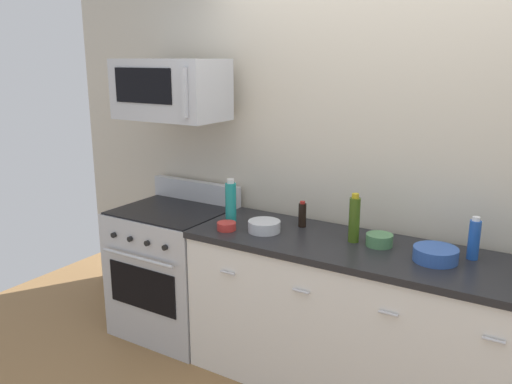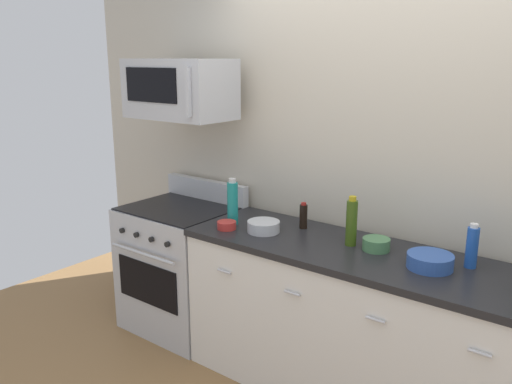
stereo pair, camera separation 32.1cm
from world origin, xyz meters
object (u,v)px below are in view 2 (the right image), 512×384
bottle_olive_oil (352,222)px  bowl_red_small (227,225)px  range_oven (181,266)px  bowl_green_glaze (376,244)px  bottle_soy_sauce_dark (303,216)px  bottle_sparkling_teal (233,202)px  bowl_blue_mixing (430,260)px  bowl_steel_prep (264,226)px  bottle_soda_blue (472,247)px  microwave (180,89)px

bottle_olive_oil → bowl_red_small: bottle_olive_oil is taller
range_oven → bowl_green_glaze: bearing=2.7°
range_oven → bottle_soy_sauce_dark: 1.10m
bottle_soy_sauce_dark → bottle_olive_oil: bearing=-13.8°
bottle_sparkling_teal → bowl_blue_mixing: 1.27m
range_oven → bowl_steel_prep: range_oven is taller
bowl_steel_prep → bottle_sparkling_teal: bearing=178.1°
bowl_blue_mixing → bottle_soy_sauce_dark: bearing=170.3°
bottle_soy_sauce_dark → bowl_red_small: (-0.37, -0.31, -0.05)m
bowl_red_small → bottle_soda_blue: bearing=11.9°
bowl_green_glaze → bottle_soy_sauce_dark: bearing=171.5°
microwave → bottle_soda_blue: microwave is taller
range_oven → bottle_soda_blue: size_ratio=4.60×
range_oven → bowl_red_small: 0.77m
microwave → bottle_olive_oil: bearing=0.4°
bowl_blue_mixing → bowl_green_glaze: bowl_blue_mixing is taller
bottle_sparkling_teal → bowl_steel_prep: bearing=-1.9°
bottle_soy_sauce_dark → bowl_blue_mixing: bottle_soy_sauce_dark is taller
bottle_sparkling_teal → bowl_steel_prep: (0.25, -0.01, -0.11)m
bottle_soy_sauce_dark → bottle_sparkling_teal: (-0.41, -0.20, 0.06)m
microwave → bowl_green_glaze: (1.48, 0.02, -0.79)m
microwave → bowl_blue_mixing: size_ratio=3.21×
range_oven → bowl_green_glaze: size_ratio=7.03×
bowl_blue_mixing → bottle_soda_blue: bearing=39.6°
bottle_soy_sauce_dark → bowl_steel_prep: 0.26m
bottle_sparkling_teal → bowl_blue_mixing: (1.26, 0.06, -0.10)m
bottle_sparkling_teal → bottle_soda_blue: size_ratio=1.28×
bottle_sparkling_teal → bottle_olive_oil: bearing=7.9°
bowl_green_glaze → bowl_red_small: (-0.90, -0.23, -0.01)m
bottle_soy_sauce_dark → bowl_steel_prep: bottle_soy_sauce_dark is taller
bottle_sparkling_teal → bottle_soda_blue: 1.44m
bottle_soda_blue → bowl_red_small: (-1.39, -0.29, -0.08)m
bottle_soy_sauce_dark → bottle_olive_oil: size_ratio=0.57×
range_oven → bowl_steel_prep: size_ratio=5.36×
bottle_soy_sauce_dark → bottle_sparkling_teal: bottle_sparkling_teal is taller
bowl_blue_mixing → bowl_red_small: bearing=-172.6°
bottle_soda_blue → bowl_green_glaze: size_ratio=1.53×
bottle_soda_blue → bowl_blue_mixing: bottle_soda_blue is taller
bottle_olive_oil → bowl_blue_mixing: bearing=-6.4°
microwave → bowl_green_glaze: 1.68m
range_oven → microwave: 1.28m
microwave → bowl_red_small: 1.01m
range_oven → bowl_blue_mixing: bearing=0.1°
bottle_soda_blue → bottle_olive_oil: bearing=-173.0°
bowl_green_glaze → range_oven: bearing=-177.3°
bottle_sparkling_teal → bowl_green_glaze: 0.95m
microwave → bottle_sparkling_teal: microwave is taller
bottle_soda_blue → bowl_green_glaze: 0.50m
bottle_sparkling_teal → bottle_olive_oil: 0.79m
bottle_soy_sauce_dark → bowl_green_glaze: (0.53, -0.08, -0.04)m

